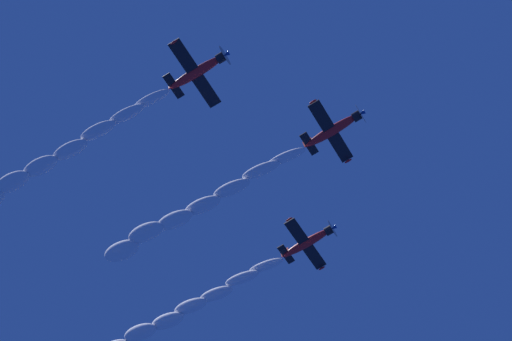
% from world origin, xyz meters
% --- Properties ---
extents(airplane_lead, '(9.14, 8.56, 3.16)m').
position_xyz_m(airplane_lead, '(4.94, -1.35, 81.37)').
color(airplane_lead, red).
extents(airplane_left_wingman, '(9.14, 8.55, 3.14)m').
position_xyz_m(airplane_left_wingman, '(22.77, 0.84, 81.42)').
color(airplane_left_wingman, red).
extents(airplane_right_wingman, '(9.15, 8.51, 2.87)m').
position_xyz_m(airplane_right_wingman, '(-1.85, 15.66, 83.21)').
color(airplane_right_wingman, red).
extents(smoke_trail_lead, '(17.77, 27.32, 5.62)m').
position_xyz_m(smoke_trail_lead, '(16.69, 18.25, 78.42)').
color(smoke_trail_lead, white).
extents(smoke_trail_left_wingman, '(17.92, 27.62, 6.02)m').
position_xyz_m(smoke_trail_left_wingman, '(34.59, 20.35, 78.32)').
color(smoke_trail_left_wingman, white).
extents(smoke_trail_right_wingman, '(17.90, 27.40, 6.17)m').
position_xyz_m(smoke_trail_right_wingman, '(9.91, 35.19, 80.13)').
color(smoke_trail_right_wingman, white).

